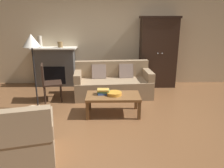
{
  "coord_description": "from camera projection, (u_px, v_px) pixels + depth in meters",
  "views": [
    {
      "loc": [
        -0.01,
        -4.08,
        1.98
      ],
      "look_at": [
        0.07,
        0.57,
        0.55
      ],
      "focal_mm": 35.75,
      "sensor_mm": 36.0,
      "label": 1
    }
  ],
  "objects": [
    {
      "name": "dog",
      "position": [
        29.0,
        113.0,
        4.16
      ],
      "size": [
        0.38,
        0.51,
        0.39
      ],
      "color": "tan",
      "rests_on": "ground"
    },
    {
      "name": "back_wall",
      "position": [
        109.0,
        36.0,
        6.51
      ],
      "size": [
        7.2,
        0.1,
        2.8
      ],
      "primitive_type": "cube",
      "color": "beige",
      "rests_on": "ground"
    },
    {
      "name": "book_stack",
      "position": [
        103.0,
        92.0,
        4.6
      ],
      "size": [
        0.26,
        0.2,
        0.11
      ],
      "color": "#38569E",
      "rests_on": "coffee_table"
    },
    {
      "name": "fruit_bowl",
      "position": [
        114.0,
        94.0,
        4.56
      ],
      "size": [
        0.31,
        0.31,
        0.06
      ],
      "primitive_type": "cylinder",
      "color": "orange",
      "rests_on": "coffee_table"
    },
    {
      "name": "couch",
      "position": [
        113.0,
        84.0,
        5.69
      ],
      "size": [
        1.98,
        1.0,
        0.86
      ],
      "color": "#937A5B",
      "rests_on": "ground"
    },
    {
      "name": "side_chair_wooden",
      "position": [
        48.0,
        80.0,
        5.28
      ],
      "size": [
        0.54,
        0.54,
        0.9
      ],
      "color": "black",
      "rests_on": "ground"
    },
    {
      "name": "mantel_vase_bronze",
      "position": [
        60.0,
        45.0,
        6.29
      ],
      "size": [
        0.14,
        0.14,
        0.16
      ],
      "primitive_type": "cylinder",
      "color": "olive",
      "rests_on": "fireplace"
    },
    {
      "name": "ground_plane",
      "position": [
        109.0,
        118.0,
        4.48
      ],
      "size": [
        9.6,
        9.6,
        0.0
      ],
      "primitive_type": "plane",
      "color": "brown"
    },
    {
      "name": "floor_lamp",
      "position": [
        32.0,
        45.0,
        4.54
      ],
      "size": [
        0.36,
        0.36,
        1.63
      ],
      "color": "black",
      "rests_on": "ground"
    },
    {
      "name": "armoire",
      "position": [
        158.0,
        52.0,
        6.34
      ],
      "size": [
        1.06,
        0.57,
        1.98
      ],
      "color": "black",
      "rests_on": "ground"
    },
    {
      "name": "fireplace",
      "position": [
        56.0,
        66.0,
        6.49
      ],
      "size": [
        1.26,
        0.48,
        1.12
      ],
      "color": "#4C4947",
      "rests_on": "ground"
    },
    {
      "name": "coffee_table",
      "position": [
        113.0,
        98.0,
        4.58
      ],
      "size": [
        1.1,
        0.6,
        0.42
      ],
      "color": "brown",
      "rests_on": "ground"
    },
    {
      "name": "mantel_vase_cream",
      "position": [
        40.0,
        42.0,
        6.26
      ],
      "size": [
        0.12,
        0.12,
        0.32
      ],
      "primitive_type": "cylinder",
      "color": "beige",
      "rests_on": "fireplace"
    },
    {
      "name": "armchair_near_left",
      "position": [
        26.0,
        140.0,
        3.12
      ],
      "size": [
        0.93,
        0.93,
        0.88
      ],
      "color": "#997F60",
      "rests_on": "ground"
    }
  ]
}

